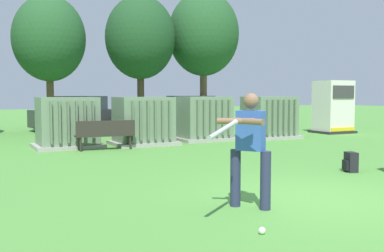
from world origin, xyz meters
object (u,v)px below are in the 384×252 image
(transformer_mid_east, at_px, (204,119))
(park_bench, at_px, (105,133))
(generator_enclosure, at_px, (333,107))
(transformer_mid_west, at_px, (143,122))
(batter, at_px, (249,144))
(transformer_west, at_px, (67,123))
(sports_ball, at_px, (262,231))
(parked_car_right_of_center, at_px, (189,112))
(backpack, at_px, (351,162))
(parked_car_left_of_center, at_px, (78,114))
(transformer_east, at_px, (269,118))

(transformer_mid_east, bearing_deg, park_bench, -162.42)
(generator_enclosure, bearing_deg, transformer_mid_west, -175.84)
(transformer_mid_east, bearing_deg, batter, -114.36)
(transformer_west, xyz_separation_m, generator_enclosure, (11.63, 0.39, 0.35))
(transformer_mid_east, xyz_separation_m, sports_ball, (-4.77, -10.42, -0.74))
(transformer_west, distance_m, batter, 9.21)
(transformer_west, relative_size, parked_car_right_of_center, 0.50)
(transformer_mid_east, distance_m, backpack, 7.61)
(parked_car_right_of_center, bearing_deg, generator_enclosure, -56.77)
(sports_ball, distance_m, parked_car_right_of_center, 18.41)
(park_bench, xyz_separation_m, parked_car_left_of_center, (1.01, 8.08, 0.22))
(generator_enclosure, xyz_separation_m, sports_ball, (-11.38, -10.69, -1.09))
(transformer_mid_east, relative_size, backpack, 4.77)
(transformer_west, height_order, generator_enclosure, generator_enclosure)
(backpack, bearing_deg, batter, -155.95)
(transformer_east, bearing_deg, parked_car_left_of_center, 128.71)
(park_bench, height_order, parked_car_left_of_center, parked_car_left_of_center)
(batter, xyz_separation_m, sports_ball, (-0.56, -1.13, -0.93))
(generator_enclosure, relative_size, parked_car_right_of_center, 0.54)
(transformer_west, height_order, parked_car_right_of_center, same)
(transformer_mid_east, xyz_separation_m, batter, (-4.21, -9.30, 0.19))
(transformer_west, bearing_deg, transformer_mid_east, 1.45)
(sports_ball, bearing_deg, park_bench, 85.92)
(transformer_east, xyz_separation_m, backpack, (-3.04, -7.15, -0.57))
(generator_enclosure, distance_m, batter, 14.44)
(transformer_west, relative_size, sports_ball, 23.33)
(batter, distance_m, sports_ball, 1.57)
(transformer_east, relative_size, park_bench, 1.15)
(transformer_mid_east, height_order, parked_car_right_of_center, same)
(transformer_mid_east, relative_size, transformer_east, 1.00)
(park_bench, bearing_deg, transformer_mid_west, 29.84)
(park_bench, bearing_deg, batter, -90.67)
(park_bench, height_order, batter, batter)
(transformer_east, height_order, generator_enclosure, generator_enclosure)
(transformer_mid_east, distance_m, sports_ball, 11.49)
(backpack, bearing_deg, sports_ball, -147.11)
(generator_enclosure, height_order, batter, generator_enclosure)
(transformer_mid_west, relative_size, backpack, 4.77)
(transformer_mid_west, distance_m, parked_car_right_of_center, 8.54)
(transformer_west, bearing_deg, backpack, -58.05)
(backpack, bearing_deg, parked_car_left_of_center, 100.79)
(sports_ball, xyz_separation_m, parked_car_left_of_center, (1.66, 17.20, 0.71))
(transformer_mid_west, height_order, backpack, transformer_mid_west)
(parked_car_right_of_center, bearing_deg, batter, -113.29)
(transformer_west, xyz_separation_m, transformer_mid_west, (2.48, -0.27, 0.00))
(transformer_east, distance_m, batter, 11.22)
(backpack, distance_m, parked_car_right_of_center, 14.34)
(transformer_mid_west, bearing_deg, park_bench, -150.16)
(generator_enclosure, relative_size, batter, 1.32)
(transformer_mid_east, distance_m, park_bench, 4.32)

